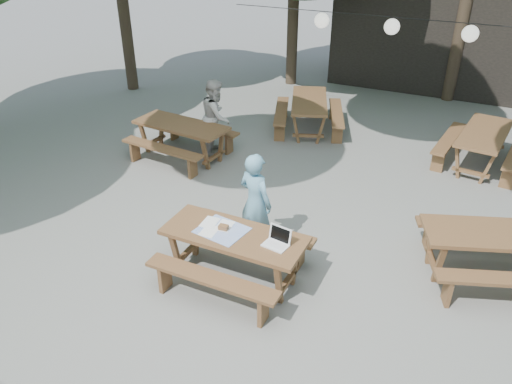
{
  "coord_description": "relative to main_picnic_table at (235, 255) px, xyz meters",
  "views": [
    {
      "loc": [
        1.98,
        -5.34,
        4.64
      ],
      "look_at": [
        -0.75,
        0.33,
        1.05
      ],
      "focal_mm": 35.0,
      "sensor_mm": 36.0,
      "label": 1
    }
  ],
  "objects": [
    {
      "name": "ground",
      "position": [
        0.75,
        0.37,
        -0.39
      ],
      "size": [
        80.0,
        80.0,
        0.0
      ],
      "primitive_type": "plane",
      "color": "slate",
      "rests_on": "ground"
    },
    {
      "name": "picnic_table_far_w",
      "position": [
        -0.99,
        5.65,
        0.0
      ],
      "size": [
        2.14,
        2.33,
        0.75
      ],
      "rotation": [
        0.0,
        0.0,
        1.92
      ],
      "color": "brown",
      "rests_on": "ground"
    },
    {
      "name": "second_person",
      "position": [
        -2.35,
        3.65,
        0.41
      ],
      "size": [
        0.82,
        0.93,
        1.6
      ],
      "primitive_type": "imported",
      "rotation": [
        0.0,
        0.0,
        1.9
      ],
      "color": "beige",
      "rests_on": "ground"
    },
    {
      "name": "picnic_table_nw",
      "position": [
        -2.87,
        3.07,
        0.0
      ],
      "size": [
        2.06,
        1.74,
        0.75
      ],
      "rotation": [
        0.0,
        0.0,
        -0.09
      ],
      "color": "brown",
      "rests_on": "ground"
    },
    {
      "name": "main_picnic_table",
      "position": [
        0.0,
        0.0,
        0.0
      ],
      "size": [
        2.0,
        1.58,
        0.75
      ],
      "color": "brown",
      "rests_on": "ground"
    },
    {
      "name": "tabletop_clutter",
      "position": [
        -0.2,
        0.01,
        0.37
      ],
      "size": [
        0.73,
        0.64,
        0.08
      ],
      "color": "#3864BF",
      "rests_on": "main_picnic_table"
    },
    {
      "name": "pavilion",
      "position": [
        1.25,
        10.87,
        1.01
      ],
      "size": [
        6.0,
        3.0,
        2.8
      ],
      "primitive_type": "cube",
      "color": "black",
      "rests_on": "ground"
    },
    {
      "name": "paper_lanterns",
      "position": [
        0.56,
        6.37,
        2.02
      ],
      "size": [
        9.0,
        0.34,
        0.38
      ],
      "color": "black",
      "rests_on": "ground"
    },
    {
      "name": "picnic_table_ne",
      "position": [
        3.29,
        1.62,
        0.0
      ],
      "size": [
        2.33,
        2.14,
        0.75
      ],
      "rotation": [
        0.0,
        0.0,
        0.36
      ],
      "color": "brown",
      "rests_on": "ground"
    },
    {
      "name": "picnic_table_far_e",
      "position": [
        2.86,
        5.37,
        0.0
      ],
      "size": [
        1.79,
        2.08,
        0.75
      ],
      "rotation": [
        0.0,
        0.0,
        1.45
      ],
      "color": "brown",
      "rests_on": "ground"
    },
    {
      "name": "laptop",
      "position": [
        0.64,
        0.04,
        0.42
      ],
      "size": [
        0.37,
        0.31,
        0.24
      ],
      "rotation": [
        0.0,
        0.0,
        -0.15
      ],
      "color": "white",
      "rests_on": "main_picnic_table"
    },
    {
      "name": "woman",
      "position": [
        -0.06,
        0.81,
        0.41
      ],
      "size": [
        0.67,
        0.53,
        1.6
      ],
      "primitive_type": "imported",
      "rotation": [
        0.0,
        0.0,
        2.85
      ],
      "color": "#67A1BC",
      "rests_on": "ground"
    }
  ]
}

